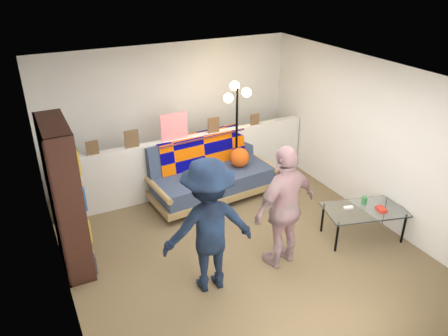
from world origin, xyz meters
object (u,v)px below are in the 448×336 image
object	(u,v)px
futon_sofa	(212,173)
bookshelf	(66,203)
coffee_table	(365,211)
floor_lamp	(236,116)
person_left	(209,226)
person_right	(285,207)

from	to	relation	value
futon_sofa	bookshelf	distance (m)	2.57
coffee_table	floor_lamp	world-z (taller)	floor_lamp
floor_lamp	person_left	size ratio (longest dim) A/B	1.10
floor_lamp	person_right	bearing A→B (deg)	-100.94
person_right	futon_sofa	bearing A→B (deg)	-98.73
bookshelf	person_left	world-z (taller)	bookshelf
coffee_table	person_left	xyz separation A→B (m)	(-2.39, 0.08, 0.42)
person_left	coffee_table	bearing A→B (deg)	-174.46
person_left	person_right	size ratio (longest dim) A/B	1.02
futon_sofa	coffee_table	distance (m)	2.51
coffee_table	person_left	world-z (taller)	person_left
floor_lamp	person_right	size ratio (longest dim) A/B	1.13
coffee_table	person_right	world-z (taller)	person_right
coffee_table	bookshelf	bearing A→B (deg)	161.63
coffee_table	person_right	distance (m)	1.40
futon_sofa	bookshelf	xyz separation A→B (m)	(-2.38, -0.81, 0.51)
person_left	floor_lamp	bearing A→B (deg)	-118.13
futon_sofa	bookshelf	world-z (taller)	bookshelf
floor_lamp	bookshelf	bearing A→B (deg)	-163.63
coffee_table	floor_lamp	xyz separation A→B (m)	(-0.95, 2.10, 0.90)
futon_sofa	person_left	size ratio (longest dim) A/B	1.25
bookshelf	floor_lamp	size ratio (longest dim) A/B	1.05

